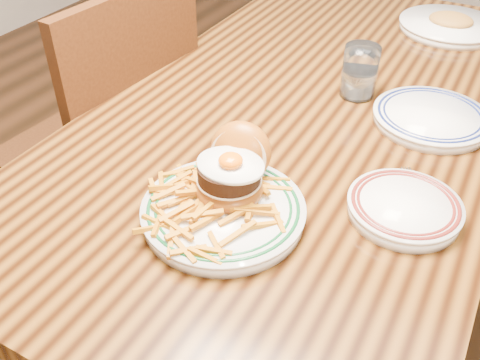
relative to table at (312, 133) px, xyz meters
The scene contains 8 objects.
floor 0.66m from the table, ahead, with size 6.00×6.00×0.00m, color black.
table is the anchor object (origin of this frame).
chair_left 0.58m from the table, 169.92° to the right, with size 0.49×0.49×0.96m.
main_plate 0.45m from the table, 88.14° to the right, with size 0.27×0.29×0.13m.
side_plate 0.42m from the table, 46.17° to the right, with size 0.19×0.20×0.03m.
rear_plate 0.27m from the table, ahead, with size 0.24×0.24×0.03m.
water_glass 0.17m from the table, 42.76° to the left, with size 0.08×0.08×0.12m.
far_plate 0.59m from the table, 71.81° to the left, with size 0.28×0.28×0.05m.
Camera 1 is at (0.36, -1.02, 1.36)m, focal length 40.00 mm.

